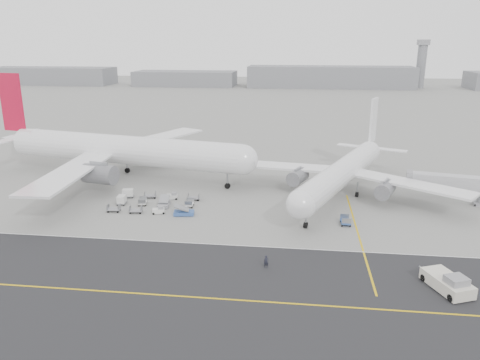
# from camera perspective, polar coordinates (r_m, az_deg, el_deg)

# --- Properties ---
(ground) EXTENTS (700.00, 700.00, 0.00)m
(ground) POSITION_cam_1_polar(r_m,az_deg,el_deg) (77.17, -8.19, -6.82)
(ground) COLOR gray
(ground) RESTS_ON ground
(taxiway) EXTENTS (220.00, 59.00, 0.03)m
(taxiway) POSITION_cam_1_polar(r_m,az_deg,el_deg) (60.47, -7.98, -13.81)
(taxiway) COLOR #262629
(taxiway) RESTS_ON ground
(horizon_buildings) EXTENTS (520.00, 28.00, 28.00)m
(horizon_buildings) POSITION_cam_1_polar(r_m,az_deg,el_deg) (329.75, 9.05, 11.12)
(horizon_buildings) COLOR gray
(horizon_buildings) RESTS_ON ground
(control_tower) EXTENTS (7.00, 7.00, 31.25)m
(control_tower) POSITION_cam_1_polar(r_m,az_deg,el_deg) (343.06, 21.24, 13.16)
(control_tower) COLOR gray
(control_tower) RESTS_ON ground
(airliner_a) EXTENTS (66.32, 64.96, 23.14)m
(airliner_a) POSITION_cam_1_polar(r_m,az_deg,el_deg) (110.50, -14.64, 3.63)
(airliner_a) COLOR white
(airliner_a) RESTS_ON ground
(airliner_b) EXTENTS (47.47, 48.46, 17.60)m
(airliner_b) POSITION_cam_1_polar(r_m,az_deg,el_deg) (97.11, 12.52, 1.05)
(airliner_b) COLOR white
(airliner_b) RESTS_ON ground
(pushback_tug) EXTENTS (5.64, 8.95, 2.57)m
(pushback_tug) POSITION_cam_1_polar(r_m,az_deg,el_deg) (66.11, 24.03, -11.37)
(pushback_tug) COLOR beige
(pushback_tug) RESTS_ON ground
(jet_bridge) EXTENTS (15.30, 5.63, 5.70)m
(jet_bridge) POSITION_cam_1_polar(r_m,az_deg,el_deg) (99.46, 23.87, -0.29)
(jet_bridge) COLOR gray
(jet_bridge) RESTS_ON ground
(gse_cluster) EXTENTS (22.70, 18.63, 1.82)m
(gse_cluster) POSITION_cam_1_polar(r_m,az_deg,el_deg) (91.69, -10.37, -3.08)
(gse_cluster) COLOR gray
(gse_cluster) RESTS_ON ground
(stray_dolly) EXTENTS (1.70, 2.65, 1.59)m
(stray_dolly) POSITION_cam_1_polar(r_m,az_deg,el_deg) (83.13, 12.71, -5.32)
(stray_dolly) COLOR silver
(stray_dolly) RESTS_ON ground
(ground_crew_a) EXTENTS (0.72, 0.50, 1.89)m
(ground_crew_a) POSITION_cam_1_polar(r_m,az_deg,el_deg) (66.14, 3.21, -9.93)
(ground_crew_a) COLOR black
(ground_crew_a) RESTS_ON ground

